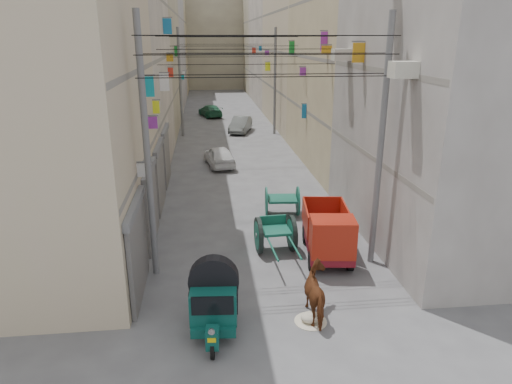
{
  "coord_description": "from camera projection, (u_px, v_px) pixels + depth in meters",
  "views": [
    {
      "loc": [
        -1.85,
        -7.47,
        7.23
      ],
      "look_at": [
        -0.28,
        6.5,
        2.47
      ],
      "focal_mm": 32.0,
      "sensor_mm": 36.0,
      "label": 1
    }
  ],
  "objects": [
    {
      "name": "second_cart",
      "position": [
        282.0,
        200.0,
        19.43
      ],
      "size": [
        1.51,
        1.36,
        1.25
      ],
      "rotation": [
        0.0,
        0.0,
        -0.08
      ],
      "color": "#12503E",
      "rests_on": "ground"
    },
    {
      "name": "overhead_cables",
      "position": [
        243.0,
        49.0,
        20.94
      ],
      "size": [
        7.4,
        22.52,
        1.12
      ],
      "color": "black",
      "rests_on": "ground"
    },
    {
      "name": "building_row_left",
      "position": [
        130.0,
        48.0,
        38.76
      ],
      "size": [
        8.0,
        62.0,
        14.0
      ],
      "color": "tan",
      "rests_on": "ground"
    },
    {
      "name": "end_cap_building",
      "position": [
        214.0,
        43.0,
        69.59
      ],
      "size": [
        22.0,
        10.0,
        13.0
      ],
      "primitive_type": "cube",
      "color": "tan",
      "rests_on": "ground"
    },
    {
      "name": "mini_truck",
      "position": [
        329.0,
        237.0,
        15.36
      ],
      "size": [
        1.83,
        3.39,
        1.82
      ],
      "rotation": [
        0.0,
        0.0,
        -0.12
      ],
      "color": "black",
      "rests_on": "ground"
    },
    {
      "name": "signboards",
      "position": [
        234.0,
        101.0,
        28.83
      ],
      "size": [
        8.22,
        40.52,
        5.67
      ],
      "color": "purple",
      "rests_on": "ground"
    },
    {
      "name": "ac_units",
      "position": [
        372.0,
        31.0,
        14.77
      ],
      "size": [
        0.7,
        6.55,
        3.35
      ],
      "color": "#BAB7A6",
      "rests_on": "ground"
    },
    {
      "name": "horse",
      "position": [
        319.0,
        294.0,
        12.26
      ],
      "size": [
        0.82,
        1.69,
        1.4
      ],
      "primitive_type": "imported",
      "rotation": [
        0.0,
        0.0,
        3.18
      ],
      "color": "brown",
      "rests_on": "ground"
    },
    {
      "name": "utility_poles",
      "position": [
        239.0,
        102.0,
        24.27
      ],
      "size": [
        7.4,
        22.2,
        8.0
      ],
      "color": "slate",
      "rests_on": "ground"
    },
    {
      "name": "distant_car_white",
      "position": [
        219.0,
        156.0,
        27.02
      ],
      "size": [
        1.98,
        3.7,
        1.2
      ],
      "primitive_type": "imported",
      "rotation": [
        0.0,
        0.0,
        3.31
      ],
      "color": "white",
      "rests_on": "ground"
    },
    {
      "name": "auto_rickshaw",
      "position": [
        214.0,
        298.0,
        11.66
      ],
      "size": [
        1.4,
        2.29,
        1.58
      ],
      "rotation": [
        0.0,
        0.0,
        -0.08
      ],
      "color": "black",
      "rests_on": "ground"
    },
    {
      "name": "shutters_left",
      "position": [
        156.0,
        188.0,
        18.42
      ],
      "size": [
        0.18,
        14.4,
        2.88
      ],
      "color": "#525257",
      "rests_on": "ground"
    },
    {
      "name": "feed_sack",
      "position": [
        311.0,
        317.0,
        12.21
      ],
      "size": [
        0.55,
        0.44,
        0.27
      ],
      "primitive_type": "ellipsoid",
      "color": "beige",
      "rests_on": "ground"
    },
    {
      "name": "distant_car_green",
      "position": [
        210.0,
        111.0,
        44.05
      ],
      "size": [
        2.55,
        4.16,
        1.13
      ],
      "primitive_type": "imported",
      "rotation": [
        0.0,
        0.0,
        3.41
      ],
      "color": "#205D3D",
      "rests_on": "ground"
    },
    {
      "name": "distant_car_grey",
      "position": [
        241.0,
        125.0,
        36.76
      ],
      "size": [
        2.26,
        3.92,
        1.22
      ],
      "primitive_type": "imported",
      "rotation": [
        0.0,
        0.0,
        -0.28
      ],
      "color": "#525755",
      "rests_on": "ground"
    },
    {
      "name": "building_row_right",
      "position": [
        314.0,
        47.0,
        40.45
      ],
      "size": [
        8.0,
        62.0,
        14.0
      ],
      "color": "#9F9994",
      "rests_on": "ground"
    },
    {
      "name": "tonga_cart",
      "position": [
        275.0,
        234.0,
        16.12
      ],
      "size": [
        1.41,
        2.91,
        1.29
      ],
      "rotation": [
        0.0,
        0.0,
        0.06
      ],
      "color": "black",
      "rests_on": "ground"
    }
  ]
}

